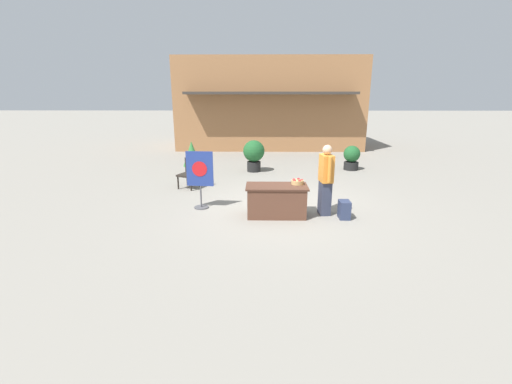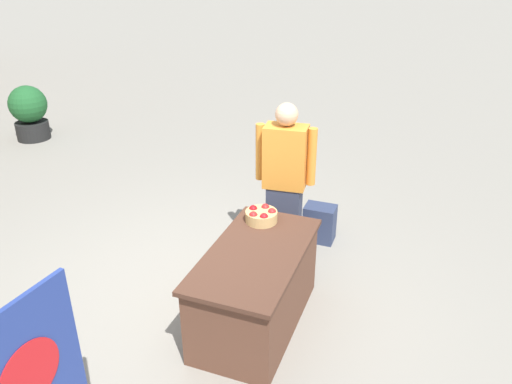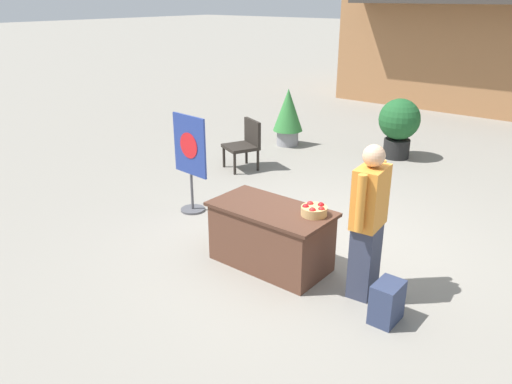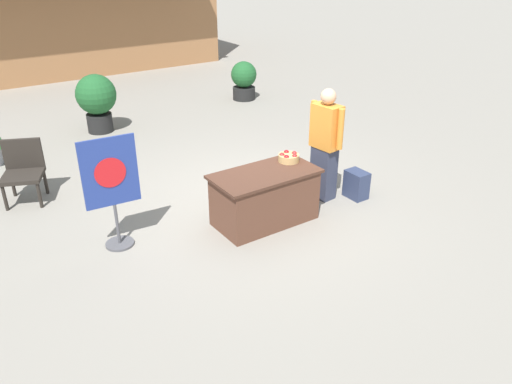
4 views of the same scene
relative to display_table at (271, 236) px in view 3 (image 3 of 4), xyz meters
The scene contains 9 objects.
ground_plane 0.78m from the display_table, 72.90° to the left, with size 120.00×120.00×0.00m, color gray.
display_table is the anchor object (origin of this frame).
apple_basket 0.67m from the display_table, 14.91° to the left, with size 0.29×0.29×0.13m.
person_visitor 1.25m from the display_table, ahead, with size 0.30×0.61×1.67m.
backpack 1.58m from the display_table, ahead, with size 0.24×0.34×0.42m.
poster_board 2.01m from the display_table, 163.95° to the left, with size 0.67×0.36×1.45m.
patio_chair 3.61m from the display_table, 134.79° to the left, with size 0.72×0.72×0.90m.
potted_plant_far_left 5.17m from the display_table, 123.31° to the left, with size 0.63×0.63×1.21m.
potted_plant_near_left 4.99m from the display_table, 97.35° to the left, with size 0.80×0.80×1.17m.
Camera 3 is at (2.96, -4.86, 3.00)m, focal length 35.00 mm.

